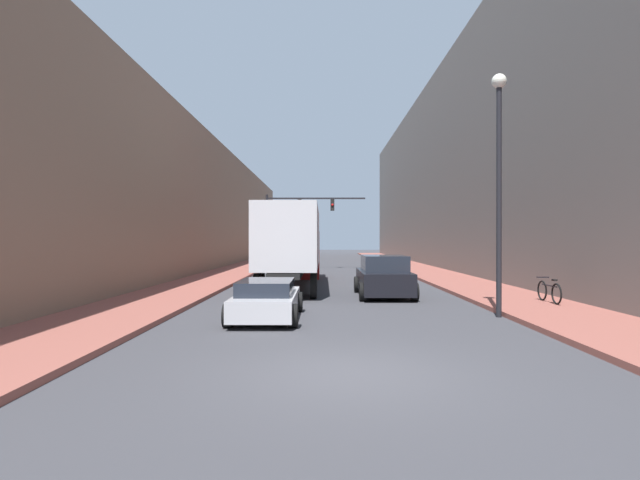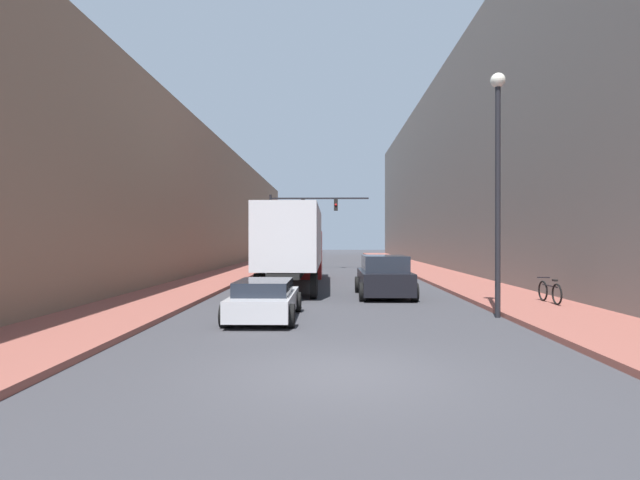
{
  "view_description": "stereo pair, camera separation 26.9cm",
  "coord_description": "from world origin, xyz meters",
  "views": [
    {
      "loc": [
        -0.46,
        -8.72,
        2.36
      ],
      "look_at": [
        -0.59,
        10.71,
        2.32
      ],
      "focal_mm": 28.0,
      "sensor_mm": 36.0,
      "label": 1
    },
    {
      "loc": [
        -0.19,
        -8.72,
        2.36
      ],
      "look_at": [
        -0.59,
        10.71,
        2.32
      ],
      "focal_mm": 28.0,
      "sensor_mm": 36.0,
      "label": 2
    }
  ],
  "objects": [
    {
      "name": "street_lamp",
      "position": [
        4.84,
        6.32,
        4.66
      ],
      "size": [
        0.44,
        0.44,
        7.34
      ],
      "color": "black",
      "rests_on": "ground"
    },
    {
      "name": "building_right",
      "position": [
        11.45,
        30.0,
        7.85
      ],
      "size": [
        6.0,
        80.0,
        15.71
      ],
      "color": "#66605B",
      "rests_on": "ground"
    },
    {
      "name": "ground_plane",
      "position": [
        0.0,
        0.0,
        0.0
      ],
      "size": [
        200.0,
        200.0,
        0.0
      ],
      "primitive_type": "plane",
      "color": "#38383D"
    },
    {
      "name": "sidewalk_right",
      "position": [
        6.72,
        30.0,
        0.07
      ],
      "size": [
        3.47,
        80.0,
        0.15
      ],
      "color": "brown",
      "rests_on": "ground"
    },
    {
      "name": "sidewalk_left",
      "position": [
        -6.72,
        30.0,
        0.07
      ],
      "size": [
        3.47,
        80.0,
        0.15
      ],
      "color": "brown",
      "rests_on": "ground"
    },
    {
      "name": "suv_car",
      "position": [
        2.01,
        11.68,
        0.8
      ],
      "size": [
        2.21,
        4.4,
        1.69
      ],
      "color": "black",
      "rests_on": "ground"
    },
    {
      "name": "sedan_car",
      "position": [
        -2.12,
        5.94,
        0.57
      ],
      "size": [
        1.97,
        4.21,
        1.16
      ],
      "color": "#B7B7BC",
      "rests_on": "ground"
    },
    {
      "name": "building_left",
      "position": [
        -11.45,
        30.0,
        4.96
      ],
      "size": [
        6.0,
        80.0,
        9.91
      ],
      "color": "#846B56",
      "rests_on": "ground"
    },
    {
      "name": "traffic_signal_gantry",
      "position": [
        -2.85,
        29.92,
        4.11
      ],
      "size": [
        7.73,
        0.35,
        5.81
      ],
      "color": "black",
      "rests_on": "ground"
    },
    {
      "name": "parked_bicycle",
      "position": [
        7.39,
        8.63,
        0.53
      ],
      "size": [
        0.44,
        1.83,
        0.86
      ],
      "color": "black",
      "rests_on": "sidewalk_right"
    },
    {
      "name": "semi_truck",
      "position": [
        -1.96,
        16.28,
        2.15
      ],
      "size": [
        2.53,
        13.2,
        3.81
      ],
      "color": "silver",
      "rests_on": "ground"
    }
  ]
}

